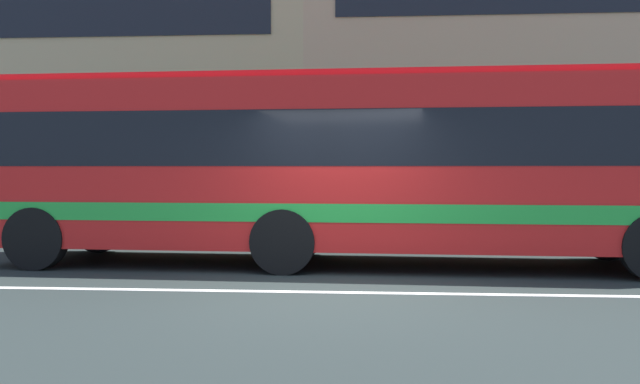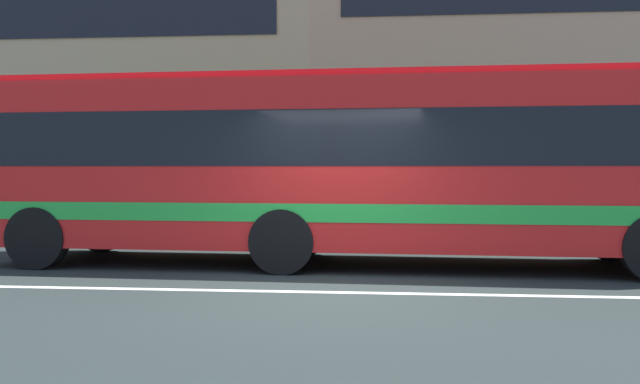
{
  "view_description": "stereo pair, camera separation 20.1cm",
  "coord_description": "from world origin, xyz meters",
  "views": [
    {
      "loc": [
        0.52,
        -8.76,
        1.62
      ],
      "look_at": [
        -0.34,
        2.42,
        1.23
      ],
      "focal_mm": 38.03,
      "sensor_mm": 36.0,
      "label": 1
    },
    {
      "loc": [
        0.72,
        -8.74,
        1.62
      ],
      "look_at": [
        -0.34,
        2.42,
        1.23
      ],
      "focal_mm": 38.03,
      "sensor_mm": 36.0,
      "label": 2
    }
  ],
  "objects": [
    {
      "name": "apartment_block_left",
      "position": [
        -13.72,
        17.01,
        5.9
      ],
      "size": [
        24.34,
        10.87,
        11.8
      ],
      "color": "tan",
      "rests_on": "ground_plane"
    },
    {
      "name": "lane_centre_line",
      "position": [
        0.0,
        0.0,
        0.0
      ],
      "size": [
        60.0,
        0.16,
        0.01
      ],
      "primitive_type": "cube",
      "color": "silver",
      "rests_on": "ground_plane"
    },
    {
      "name": "hedge_row_far",
      "position": [
        0.63,
        6.55,
        0.38
      ],
      "size": [
        13.39,
        1.1,
        0.76
      ],
      "primitive_type": "cube",
      "color": "#2D6B27",
      "rests_on": "ground_plane"
    },
    {
      "name": "transit_bus",
      "position": [
        -0.08,
        2.59,
        1.73
      ],
      "size": [
        11.53,
        3.02,
        3.13
      ],
      "color": "red",
      "rests_on": "ground_plane"
    },
    {
      "name": "ground_plane",
      "position": [
        0.0,
        0.0,
        0.0
      ],
      "size": [
        160.0,
        160.0,
        0.0
      ],
      "primitive_type": "plane",
      "color": "#262E2C"
    }
  ]
}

